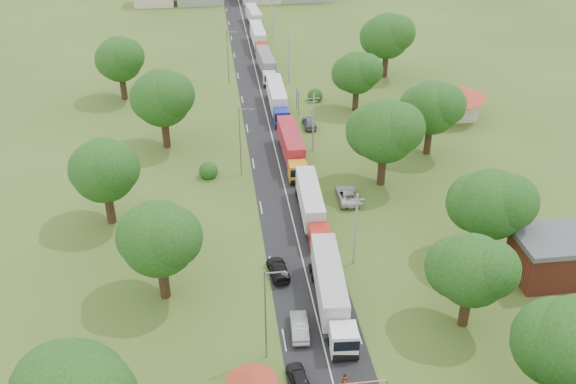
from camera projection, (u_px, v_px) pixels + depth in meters
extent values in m
plane|color=#374D19|center=(296.00, 232.00, 76.66)|extent=(260.00, 260.00, 0.00)
cube|color=black|center=(277.00, 156.00, 93.74)|extent=(8.00, 200.00, 0.04)
cylinder|color=slate|center=(387.00, 384.00, 55.55)|extent=(0.10, 0.10, 1.00)
cone|color=#9B301C|center=(251.00, 377.00, 53.04)|extent=(4.40, 4.40, 1.10)
cylinder|color=slate|center=(299.00, 105.00, 105.07)|extent=(0.12, 0.12, 4.00)
cylinder|color=slate|center=(297.00, 99.00, 107.12)|extent=(0.12, 0.12, 4.00)
cube|color=navy|center=(298.00, 93.00, 105.28)|extent=(0.06, 3.00, 1.00)
cube|color=silver|center=(298.00, 93.00, 105.28)|extent=(0.07, 3.10, 0.06)
cylinder|color=gray|center=(355.00, 230.00, 69.00)|extent=(0.24, 0.24, 9.00)
cube|color=gray|center=(357.00, 200.00, 67.06)|extent=(1.60, 0.10, 0.10)
cube|color=gray|center=(357.00, 204.00, 67.32)|extent=(1.20, 0.10, 0.10)
cylinder|color=gray|center=(313.00, 123.00, 92.91)|extent=(0.24, 0.24, 9.00)
cube|color=gray|center=(314.00, 98.00, 90.97)|extent=(1.60, 0.10, 0.10)
cube|color=gray|center=(314.00, 102.00, 91.23)|extent=(1.20, 0.10, 0.10)
cylinder|color=gray|center=(289.00, 60.00, 116.81)|extent=(0.24, 0.24, 9.00)
cube|color=gray|center=(289.00, 39.00, 114.88)|extent=(1.60, 0.10, 0.10)
cube|color=gray|center=(289.00, 42.00, 115.14)|extent=(1.20, 0.10, 0.10)
cylinder|color=gray|center=(272.00, 18.00, 140.72)|extent=(0.24, 0.24, 9.00)
cube|color=gray|center=(272.00, 0.00, 138.79)|extent=(1.60, 0.10, 0.10)
cube|color=gray|center=(272.00, 3.00, 139.04)|extent=(1.20, 0.10, 0.10)
cylinder|color=slate|center=(265.00, 316.00, 56.43)|extent=(0.16, 0.16, 10.00)
cube|color=slate|center=(275.00, 273.00, 54.14)|extent=(1.80, 0.10, 0.10)
cube|color=slate|center=(284.00, 273.00, 54.31)|extent=(0.50, 0.22, 0.15)
cylinder|color=slate|center=(240.00, 142.00, 86.32)|extent=(0.16, 0.16, 10.00)
cube|color=slate|center=(246.00, 109.00, 84.03)|extent=(1.80, 0.10, 0.10)
cube|color=slate|center=(252.00, 110.00, 84.19)|extent=(0.50, 0.22, 0.15)
cylinder|color=slate|center=(228.00, 58.00, 116.20)|extent=(0.16, 0.16, 10.00)
cube|color=slate|center=(232.00, 32.00, 113.91)|extent=(1.80, 0.10, 0.10)
cube|color=slate|center=(236.00, 33.00, 114.08)|extent=(0.50, 0.22, 0.15)
sphere|color=#17390F|center=(557.00, 342.00, 50.48)|extent=(7.20, 7.20, 7.20)
cylinder|color=#382616|center=(465.00, 309.00, 61.85)|extent=(1.04, 1.04, 3.85)
sphere|color=#17390F|center=(472.00, 270.00, 59.47)|extent=(7.00, 7.00, 7.00)
sphere|color=#17390F|center=(490.00, 269.00, 58.37)|extent=(5.50, 5.50, 5.50)
sphere|color=#17390F|center=(456.00, 267.00, 60.68)|extent=(6.00, 6.00, 6.00)
cylinder|color=#382616|center=(484.00, 243.00, 70.96)|extent=(1.08, 1.08, 4.20)
sphere|color=#17390F|center=(492.00, 204.00, 68.35)|extent=(7.70, 7.70, 7.70)
sphere|color=#17390F|center=(510.00, 202.00, 67.15)|extent=(6.05, 6.05, 6.05)
sphere|color=#17390F|center=(476.00, 203.00, 69.69)|extent=(6.60, 6.60, 6.60)
cylinder|color=#382616|center=(382.00, 169.00, 85.47)|extent=(1.12, 1.12, 4.55)
sphere|color=#17390F|center=(385.00, 131.00, 82.63)|extent=(8.40, 8.40, 8.40)
sphere|color=#17390F|center=(399.00, 128.00, 81.32)|extent=(6.60, 6.60, 6.60)
sphere|color=#17390F|center=(373.00, 131.00, 84.09)|extent=(7.20, 7.20, 7.20)
cylinder|color=#382616|center=(428.00, 140.00, 93.38)|extent=(1.08, 1.08, 4.20)
sphere|color=#17390F|center=(432.00, 108.00, 90.77)|extent=(7.70, 7.70, 7.70)
sphere|color=#17390F|center=(445.00, 105.00, 89.57)|extent=(6.05, 6.05, 6.05)
sphere|color=#17390F|center=(421.00, 108.00, 92.11)|extent=(6.60, 6.60, 6.60)
cylinder|color=#382616|center=(356.00, 99.00, 107.22)|extent=(1.04, 1.04, 3.85)
sphere|color=#17390F|center=(357.00, 73.00, 104.84)|extent=(7.00, 7.00, 7.00)
sphere|color=#17390F|center=(366.00, 70.00, 103.74)|extent=(5.50, 5.50, 5.50)
sphere|color=#17390F|center=(349.00, 73.00, 106.05)|extent=(6.00, 6.00, 6.00)
cylinder|color=#382616|center=(385.00, 65.00, 120.84)|extent=(1.12, 1.12, 4.55)
sphere|color=#17390F|center=(387.00, 36.00, 118.00)|extent=(8.40, 8.40, 8.40)
sphere|color=#17390F|center=(398.00, 33.00, 116.68)|extent=(6.60, 6.60, 6.60)
sphere|color=#17390F|center=(379.00, 37.00, 119.45)|extent=(7.20, 7.20, 7.20)
cylinder|color=#382616|center=(164.00, 280.00, 65.40)|extent=(1.08, 1.08, 4.20)
sphere|color=#17390F|center=(159.00, 239.00, 62.79)|extent=(7.70, 7.70, 7.70)
sphere|color=#17390F|center=(172.00, 237.00, 61.59)|extent=(6.05, 6.05, 6.05)
sphere|color=#17390F|center=(149.00, 236.00, 64.13)|extent=(6.60, 6.60, 6.60)
cylinder|color=#382616|center=(110.00, 208.00, 77.44)|extent=(1.08, 1.08, 4.20)
sphere|color=#17390F|center=(104.00, 170.00, 74.83)|extent=(7.70, 7.70, 7.70)
sphere|color=#17390F|center=(114.00, 168.00, 73.62)|extent=(6.05, 6.05, 6.05)
sphere|color=#17390F|center=(96.00, 169.00, 76.16)|extent=(6.60, 6.60, 6.60)
cylinder|color=#382616|center=(166.00, 133.00, 95.09)|extent=(1.12, 1.12, 4.55)
sphere|color=#17390F|center=(162.00, 98.00, 92.25)|extent=(8.40, 8.40, 8.40)
sphere|color=#17390F|center=(172.00, 95.00, 90.93)|extent=(6.60, 6.60, 6.60)
sphere|color=#17390F|center=(155.00, 98.00, 93.71)|extent=(7.20, 7.20, 7.20)
cylinder|color=#382616|center=(123.00, 88.00, 111.37)|extent=(1.08, 1.08, 4.20)
sphere|color=#17390F|center=(119.00, 59.00, 108.77)|extent=(7.70, 7.70, 7.70)
sphere|color=#17390F|center=(127.00, 56.00, 107.56)|extent=(6.05, 6.05, 6.05)
sphere|color=#17390F|center=(114.00, 60.00, 110.10)|extent=(6.60, 6.60, 6.60)
cube|color=maroon|center=(553.00, 259.00, 68.10)|extent=(8.00, 6.00, 4.60)
cube|color=#47494F|center=(559.00, 239.00, 66.78)|extent=(8.60, 6.60, 0.60)
cube|color=#BCB19C|center=(452.00, 106.00, 104.56)|extent=(7.00, 5.00, 4.00)
cone|color=#9B301C|center=(455.00, 89.00, 103.08)|extent=(10.08, 10.08, 1.80)
cube|color=white|center=(344.00, 340.00, 58.69)|extent=(2.63, 2.63, 2.57)
cube|color=black|center=(347.00, 346.00, 57.45)|extent=(2.36, 0.18, 1.13)
cube|color=slate|center=(346.00, 357.00, 58.21)|extent=(2.27, 0.40, 0.36)
cube|color=slate|center=(329.00, 296.00, 65.26)|extent=(3.16, 11.96, 0.31)
cube|color=#ABACB0|center=(329.00, 280.00, 64.58)|extent=(3.39, 12.28, 3.09)
cylinder|color=black|center=(345.00, 356.00, 58.45)|extent=(2.42, 1.03, 1.03)
cylinder|color=black|center=(341.00, 341.00, 60.03)|extent=(2.42, 1.03, 1.03)
cylinder|color=black|center=(323.00, 276.00, 68.47)|extent=(2.42, 1.03, 1.03)
cylinder|color=black|center=(320.00, 268.00, 69.78)|extent=(2.42, 1.03, 1.03)
cube|color=#B31F14|center=(319.00, 237.00, 73.17)|extent=(2.40, 2.40, 2.40)
cube|color=black|center=(321.00, 240.00, 72.01)|extent=(2.21, 0.11, 1.06)
cube|color=slate|center=(321.00, 249.00, 72.72)|extent=(2.12, 0.33, 0.34)
cube|color=slate|center=(310.00, 211.00, 79.31)|extent=(2.65, 11.14, 0.29)
cube|color=silver|center=(310.00, 198.00, 78.68)|extent=(2.85, 11.44, 2.89)
cylinder|color=black|center=(321.00, 248.00, 72.95)|extent=(2.26, 0.96, 0.96)
cylinder|color=black|center=(318.00, 240.00, 74.43)|extent=(2.26, 0.96, 0.96)
cylinder|color=black|center=(306.00, 199.00, 82.31)|extent=(2.26, 0.96, 0.96)
cylinder|color=black|center=(304.00, 193.00, 83.54)|extent=(2.26, 0.96, 0.96)
cube|color=orange|center=(298.00, 171.00, 86.45)|extent=(2.43, 2.43, 2.49)
cube|color=black|center=(299.00, 173.00, 85.24)|extent=(2.29, 0.05, 1.10)
cube|color=slate|center=(299.00, 182.00, 85.98)|extent=(2.20, 0.28, 0.35)
cube|color=slate|center=(291.00, 153.00, 92.81)|extent=(2.45, 11.50, 0.30)
cube|color=maroon|center=(291.00, 141.00, 92.16)|extent=(2.65, 11.80, 2.99)
cylinder|color=black|center=(299.00, 181.00, 86.21)|extent=(2.34, 1.00, 1.00)
cylinder|color=black|center=(297.00, 175.00, 87.75)|extent=(2.34, 1.00, 1.00)
cylinder|color=black|center=(288.00, 144.00, 95.92)|extent=(2.34, 1.00, 1.00)
cylinder|color=black|center=(287.00, 140.00, 97.20)|extent=(2.34, 1.00, 1.00)
cube|color=#192399|center=(282.00, 117.00, 101.87)|extent=(2.43, 2.43, 2.50)
cube|color=black|center=(283.00, 118.00, 100.65)|extent=(2.30, 0.05, 1.10)
cube|color=slate|center=(283.00, 126.00, 101.39)|extent=(2.21, 0.28, 0.35)
cube|color=slate|center=(277.00, 105.00, 108.26)|extent=(2.44, 11.55, 0.30)
cube|color=silver|center=(277.00, 94.00, 107.60)|extent=(2.65, 11.85, 3.01)
cylinder|color=black|center=(282.00, 126.00, 101.63)|extent=(2.35, 1.00, 1.00)
cylinder|color=black|center=(281.00, 121.00, 103.17)|extent=(2.35, 1.00, 1.00)
cylinder|color=black|center=(275.00, 98.00, 111.38)|extent=(2.35, 1.00, 1.00)
cylinder|color=black|center=(274.00, 95.00, 112.67)|extent=(2.35, 1.00, 1.00)
cube|color=silver|center=(270.00, 78.00, 117.08)|extent=(2.36, 2.36, 2.35)
cube|color=black|center=(270.00, 79.00, 115.94)|extent=(2.16, 0.12, 1.04)
cube|color=slate|center=(270.00, 85.00, 116.64)|extent=(2.08, 0.35, 0.33)
cube|color=slate|center=(266.00, 70.00, 123.09)|extent=(2.67, 10.92, 0.28)
cube|color=slate|center=(266.00, 61.00, 122.47)|extent=(2.88, 11.21, 2.82)
cylinder|color=black|center=(270.00, 85.00, 116.86)|extent=(2.21, 0.94, 0.94)
cylinder|color=black|center=(269.00, 82.00, 118.31)|extent=(2.21, 0.94, 0.94)
cylinder|color=black|center=(265.00, 65.00, 126.03)|extent=(2.21, 0.94, 0.94)
cylinder|color=black|center=(264.00, 63.00, 127.23)|extent=(2.21, 0.94, 0.94)
cube|color=maroon|center=(261.00, 49.00, 131.15)|extent=(2.41, 2.41, 2.49)
cube|color=black|center=(262.00, 50.00, 129.94)|extent=(2.29, 0.04, 1.09)
cube|color=slate|center=(262.00, 56.00, 130.68)|extent=(2.19, 0.27, 0.35)
cube|color=slate|center=(258.00, 43.00, 137.50)|extent=(2.41, 11.46, 0.30)
cube|color=silver|center=(258.00, 34.00, 136.84)|extent=(2.61, 11.76, 2.98)
cylinder|color=black|center=(262.00, 56.00, 130.91)|extent=(2.34, 0.99, 0.99)
cylinder|color=black|center=(261.00, 53.00, 132.44)|extent=(2.34, 0.99, 0.99)
cylinder|color=black|center=(257.00, 39.00, 140.59)|extent=(2.34, 0.99, 0.99)
cylinder|color=black|center=(256.00, 37.00, 141.87)|extent=(2.34, 0.99, 0.99)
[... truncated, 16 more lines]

